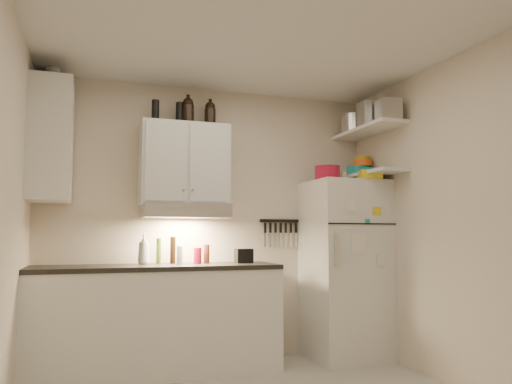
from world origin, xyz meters
name	(u,v)px	position (x,y,z in m)	size (l,w,h in m)	color
ceiling	(263,30)	(0.00, 0.00, 2.61)	(3.20, 3.00, 0.02)	silver
back_wall	(211,222)	(0.00, 1.51, 1.30)	(3.20, 0.02, 2.60)	beige
left_wall	(0,213)	(-1.61, 0.00, 1.30)	(0.02, 3.00, 2.60)	beige
right_wall	(458,219)	(1.61, 0.00, 1.30)	(0.02, 3.00, 2.60)	beige
base_cabinet	(156,321)	(-0.55, 1.20, 0.44)	(2.10, 0.60, 0.88)	white
countertop	(157,267)	(-0.55, 1.20, 0.90)	(2.10, 0.62, 0.04)	black
upper_cabinet	(184,165)	(-0.30, 1.33, 1.83)	(0.80, 0.33, 0.75)	white
side_cabinet	(51,141)	(-1.44, 1.20, 1.95)	(0.33, 0.55, 1.00)	white
range_hood	(185,211)	(-0.30, 1.27, 1.39)	(0.76, 0.46, 0.12)	silver
fridge	(345,269)	(1.25, 1.16, 0.85)	(0.70, 0.68, 1.70)	silver
shelf_hi	(368,130)	(1.45, 1.02, 2.20)	(0.30, 0.95, 0.03)	white
shelf_lo	(369,175)	(1.45, 1.02, 1.76)	(0.30, 0.95, 0.03)	white
knife_strip	(280,221)	(0.70, 1.49, 1.32)	(0.42, 0.02, 0.03)	black
dutch_oven	(327,173)	(1.05, 1.11, 1.77)	(0.24, 0.24, 0.14)	#A61331
book_stack	(369,175)	(1.39, 0.91, 1.74)	(0.20, 0.24, 0.08)	yellow
spice_jar	(344,177)	(1.24, 1.13, 1.75)	(0.06, 0.06, 0.09)	silver
stock_pot	(354,124)	(1.43, 1.26, 2.31)	(0.26, 0.26, 0.19)	silver
tin_a	(371,114)	(1.41, 0.89, 2.33)	(0.22, 0.20, 0.22)	#AAAAAD
tin_b	(388,110)	(1.44, 0.65, 2.31)	(0.19, 0.19, 0.19)	#AAAAAD
bowl_teal	(359,172)	(1.48, 1.26, 1.82)	(0.24, 0.24, 0.10)	teal
bowl_orange	(363,164)	(1.50, 1.22, 1.90)	(0.19, 0.19, 0.06)	#F65D17
bowl_yellow	(363,159)	(1.50, 1.22, 1.95)	(0.15, 0.15, 0.05)	#BB8521
plates	(370,171)	(1.49, 1.06, 1.80)	(0.21, 0.21, 0.05)	teal
growler_a	(188,111)	(-0.27, 1.33, 2.33)	(0.11, 0.11, 0.26)	black
growler_b	(210,114)	(-0.05, 1.38, 2.33)	(0.11, 0.11, 0.25)	black
thermos_a	(180,113)	(-0.35, 1.34, 2.30)	(0.07, 0.07, 0.20)	black
thermos_b	(155,111)	(-0.58, 1.30, 2.30)	(0.07, 0.07, 0.20)	black
side_jar	(53,76)	(-1.45, 1.32, 2.54)	(0.13, 0.13, 0.17)	silver
soap_bottle	(144,247)	(-0.65, 1.30, 1.07)	(0.12, 0.12, 0.30)	white
pepper_mill	(207,254)	(-0.10, 1.29, 1.01)	(0.05, 0.05, 0.17)	#5C271B
oil_bottle	(159,251)	(-0.52, 1.33, 1.03)	(0.04, 0.04, 0.23)	#425B16
vinegar_bottle	(173,250)	(-0.39, 1.34, 1.04)	(0.05, 0.05, 0.24)	black
clear_bottle	(180,255)	(-0.35, 1.21, 1.00)	(0.05, 0.05, 0.16)	silver
red_jar	(198,256)	(-0.19, 1.25, 0.99)	(0.07, 0.07, 0.14)	#A61331
caddy	(244,256)	(0.24, 1.23, 0.99)	(0.15, 0.11, 0.13)	black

